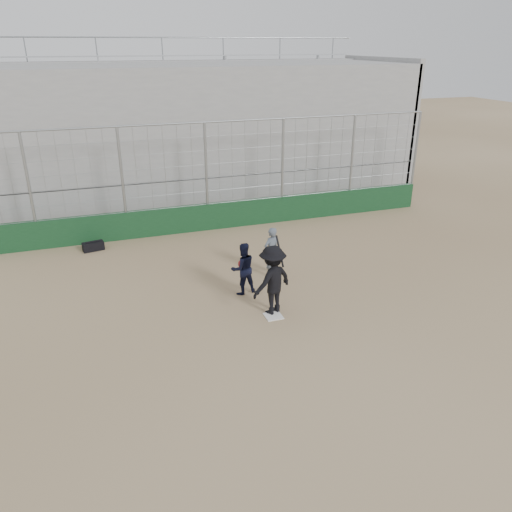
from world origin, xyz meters
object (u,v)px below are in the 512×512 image
object	(u,v)px
umpire	(271,254)
equipment_bag	(93,246)
catcher_crouched	(243,277)
batter_at_plate	(272,280)

from	to	relation	value
umpire	equipment_bag	xyz separation A→B (m)	(-5.08, 3.83, -0.54)
catcher_crouched	umpire	world-z (taller)	umpire
catcher_crouched	equipment_bag	distance (m)	6.13
catcher_crouched	umpire	xyz separation A→B (m)	(1.17, 0.88, 0.17)
batter_at_plate	catcher_crouched	world-z (taller)	batter_at_plate
batter_at_plate	umpire	world-z (taller)	batter_at_plate
batter_at_plate	catcher_crouched	xyz separation A→B (m)	(-0.39, 1.28, -0.42)
umpire	equipment_bag	size ratio (longest dim) A/B	1.86
batter_at_plate	equipment_bag	bearing A→B (deg)	125.68
catcher_crouched	batter_at_plate	bearing A→B (deg)	-72.98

